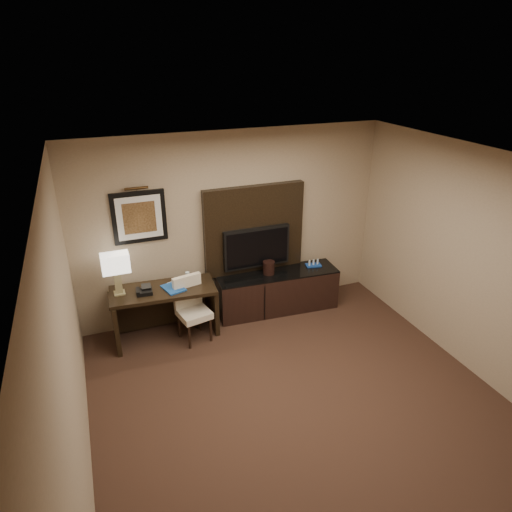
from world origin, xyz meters
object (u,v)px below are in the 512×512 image
tv (257,247)px  minibar_tray (313,263)px  credenza (277,291)px  ice_bucket (269,268)px  table_lamp (117,276)px  desk_phone (144,290)px  water_bottle (188,278)px  desk (165,313)px  desk_chair (194,313)px

tv → minibar_tray: (0.89, -0.13, -0.35)m
credenza → ice_bucket: (-0.13, 0.02, 0.41)m
tv → table_lamp: bearing=-175.2°
desk_phone → minibar_tray: desk_phone is taller
water_bottle → desk: bearing=-174.6°
desk_phone → table_lamp: bearing=164.9°
desk_chair → ice_bucket: (1.23, 0.34, 0.31)m
credenza → table_lamp: size_ratio=3.45×
water_bottle → desk_phone: bearing=-173.0°
desk_chair → table_lamp: bearing=150.1°
water_bottle → minibar_tray: size_ratio=0.73×
table_lamp → desk_phone: table_lamp is taller
desk_chair → tv: bearing=11.6°
desk_phone → minibar_tray: (2.57, 0.15, -0.13)m
credenza → minibar_tray: bearing=5.2°
desk_chair → desk: bearing=135.9°
tv → desk_chair: size_ratio=1.21×
credenza → table_lamp: (-2.27, -0.03, 0.69)m
desk_chair → table_lamp: 1.12m
water_bottle → ice_bucket: bearing=3.9°
water_bottle → ice_bucket: (1.23, 0.08, -0.10)m
table_lamp → desk_phone: bearing=-20.1°
credenza → ice_bucket: ice_bucket is taller
credenza → tv: tv is taller
tv → ice_bucket: bearing=-40.2°
table_lamp → desk_chair: bearing=-18.3°
credenza → water_bottle: (-1.36, -0.07, 0.51)m
credenza → ice_bucket: 0.43m
desk_chair → desk_phone: bearing=151.1°
desk_chair → desk_phone: 0.73m
credenza → table_lamp: 2.37m
water_bottle → table_lamp: bearing=177.5°
desk → credenza: desk is taller
table_lamp → ice_bucket: (2.13, 0.05, -0.28)m
table_lamp → desk_phone: (0.31, -0.11, -0.21)m
credenza → desk_phone: bearing=-172.0°
desk → water_bottle: 0.58m
desk → tv: size_ratio=1.39×
tv → water_bottle: bearing=-169.2°
table_lamp → minibar_tray: 2.90m
table_lamp → water_bottle: table_lamp is taller
tv → desk_chair: tv is taller
desk → table_lamp: size_ratio=2.63×
credenza → desk_phone: 2.02m
desk → credenza: (1.72, 0.10, -0.06)m
desk → tv: 1.60m
table_lamp → water_bottle: (0.91, -0.04, -0.18)m
minibar_tray → desk: bearing=-177.2°
desk_phone → minibar_tray: 2.58m
desk → credenza: 1.72m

